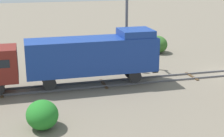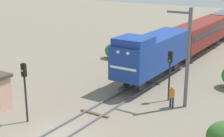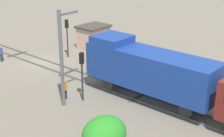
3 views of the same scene
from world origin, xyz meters
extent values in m
plane|color=#756B5B|center=(0.00, 0.00, 0.00)|extent=(153.35, 153.35, 0.00)
cube|color=#595960|center=(-0.72, 0.00, 0.08)|extent=(0.10, 102.23, 0.16)
cube|color=#595960|center=(0.72, 0.00, 0.08)|extent=(0.10, 102.23, 0.16)
cube|color=#4C3823|center=(0.00, -4.26, 0.04)|extent=(2.40, 0.24, 0.09)
cube|color=#4C3823|center=(0.00, 4.26, 0.04)|extent=(2.40, 0.24, 0.09)
cube|color=#4C3823|center=(0.00, 12.78, 0.04)|extent=(2.40, 0.24, 0.09)
cube|color=navy|center=(0.00, 13.82, 2.71)|extent=(2.90, 11.00, 2.90)
cube|color=navy|center=(0.00, 9.92, 4.46)|extent=(2.75, 2.80, 0.60)
cube|color=navy|center=(0.00, 8.27, 2.71)|extent=(2.84, 0.10, 2.84)
cube|color=white|center=(0.00, 8.23, 2.51)|extent=(2.46, 0.06, 0.20)
sphere|color=white|center=(-0.45, 8.22, 3.81)|extent=(0.28, 0.28, 0.28)
sphere|color=white|center=(0.45, 8.22, 3.81)|extent=(0.28, 0.28, 0.28)
cylinder|color=#262628|center=(0.00, 7.97, 0.86)|extent=(0.36, 0.50, 0.36)
cylinder|color=#262628|center=(-0.72, 10.12, 0.71)|extent=(0.18, 1.10, 1.10)
cylinder|color=#262628|center=(0.72, 10.12, 0.71)|extent=(0.18, 1.10, 1.10)
cylinder|color=#262628|center=(-0.72, 17.52, 0.71)|extent=(0.18, 1.10, 1.10)
cylinder|color=#262628|center=(0.72, 17.52, 0.71)|extent=(0.18, 1.10, 1.10)
cylinder|color=#262628|center=(-3.20, 0.74, 2.10)|extent=(0.14, 0.14, 4.19)
cube|color=black|center=(-3.20, 0.74, 3.74)|extent=(0.32, 0.24, 0.90)
sphere|color=#390606|center=(-3.20, 0.60, 4.01)|extent=(0.16, 0.16, 0.16)
sphere|color=yellow|center=(-3.20, 0.60, 3.73)|extent=(0.16, 0.16, 0.16)
sphere|color=black|center=(-3.20, 0.60, 3.45)|extent=(0.16, 0.16, 0.16)
cylinder|color=#262628|center=(3.40, 9.71, 2.04)|extent=(0.14, 0.14, 4.07)
cube|color=black|center=(3.40, 9.71, 3.62)|extent=(0.32, 0.24, 0.90)
sphere|color=#390606|center=(3.40, 9.57, 3.89)|extent=(0.16, 0.16, 0.16)
sphere|color=#3C3306|center=(3.40, 9.57, 3.61)|extent=(0.16, 0.16, 0.16)
sphere|color=green|center=(3.40, 9.57, 3.33)|extent=(0.16, 0.16, 0.16)
cylinder|color=#262B38|center=(2.30, -3.54, 0.42)|extent=(0.15, 0.15, 0.85)
cylinder|color=#262B38|center=(2.50, -3.54, 0.42)|extent=(0.15, 0.15, 0.85)
cylinder|color=#33478C|center=(2.40, -3.54, 1.16)|extent=(0.38, 0.38, 0.62)
sphere|color=tan|center=(2.40, -3.54, 1.58)|extent=(0.23, 0.23, 0.23)
cylinder|color=#262B38|center=(4.10, 8.48, 0.42)|extent=(0.15, 0.15, 0.85)
cylinder|color=#262B38|center=(4.30, 8.48, 0.42)|extent=(0.15, 0.15, 0.85)
cylinder|color=orange|center=(4.20, 8.48, 1.16)|extent=(0.38, 0.38, 0.62)
sphere|color=tan|center=(4.20, 8.48, 1.58)|extent=(0.23, 0.23, 0.23)
cylinder|color=#595960|center=(5.00, 9.19, 3.79)|extent=(0.28, 0.28, 7.57)
cube|color=#595960|center=(4.10, 9.19, 7.17)|extent=(1.80, 0.16, 0.16)
cube|color=#D19E8C|center=(-7.50, 0.54, 1.25)|extent=(3.20, 2.60, 2.50)
cube|color=#3F3833|center=(-7.50, 0.54, 2.62)|extent=(3.50, 2.90, 0.24)
cube|color=#2D2319|center=(-7.50, -0.78, 0.95)|extent=(0.80, 0.06, 1.90)
ellipsoid|color=#2B8926|center=(7.45, 15.67, 1.11)|extent=(3.05, 2.50, 2.22)
camera|label=1|loc=(-27.72, 19.36, 9.86)|focal=55.00mm
camera|label=2|loc=(13.54, -14.39, 10.32)|focal=55.00mm
camera|label=3|loc=(20.90, 27.85, 12.33)|focal=55.00mm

